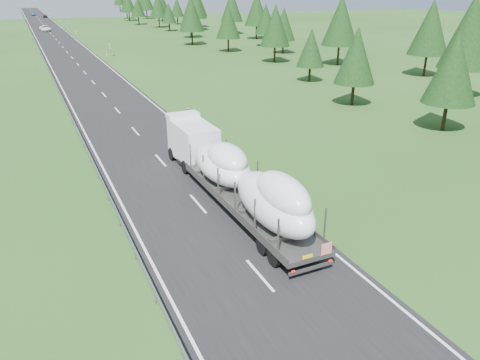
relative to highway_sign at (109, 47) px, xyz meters
name	(u,v)px	position (x,y,z in m)	size (l,w,h in m)	color
ground	(260,275)	(-7.20, -80.00, -1.81)	(400.00, 400.00, 0.00)	#234717
road_surface	(62,47)	(-7.20, 20.00, -1.80)	(10.00, 400.00, 0.02)	black
guardrail	(37,45)	(-12.50, 19.94, -1.21)	(0.10, 400.00, 0.76)	slate
marker_posts	(67,25)	(-0.70, 75.00, -1.27)	(0.13, 350.08, 1.00)	silver
highway_sign	(109,47)	(0.00, 0.00, 0.00)	(0.08, 0.90, 2.60)	slate
tree_line_right	(238,12)	(32.29, 9.83, 5.20)	(28.79, 275.04, 12.51)	black
boat_truck	(234,172)	(-5.03, -71.95, 0.45)	(3.09, 20.02, 4.29)	silver
distant_van	(45,28)	(-8.14, 62.16, -1.00)	(2.70, 5.85, 1.63)	white
distant_car_dark	(45,16)	(-4.17, 126.16, -1.17)	(1.50, 3.72, 1.27)	black
distant_car_blue	(33,14)	(-8.23, 142.84, -1.08)	(1.55, 4.45, 1.47)	navy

